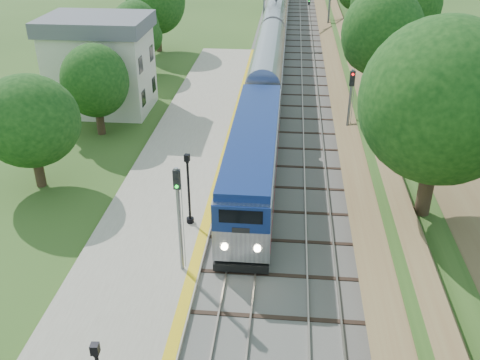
# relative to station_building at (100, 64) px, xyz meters

# --- Properties ---
(trackbed) EXTENTS (9.50, 170.00, 0.28)m
(trackbed) POSITION_rel_station_building_xyz_m (16.00, 30.00, -4.02)
(trackbed) COLOR #4C4944
(trackbed) RESTS_ON ground
(platform) EXTENTS (6.40, 68.00, 0.38)m
(platform) POSITION_rel_station_building_xyz_m (8.80, -14.00, -3.90)
(platform) COLOR gray
(platform) RESTS_ON ground
(yellow_stripe) EXTENTS (0.55, 68.00, 0.01)m
(yellow_stripe) POSITION_rel_station_building_xyz_m (11.65, -14.00, -3.70)
(yellow_stripe) COLOR gold
(yellow_stripe) RESTS_ON platform
(embankment) EXTENTS (10.64, 170.00, 11.70)m
(embankment) POSITION_rel_station_building_xyz_m (24.35, 30.00, -2.14)
(embankment) COLOR brown
(embankment) RESTS_ON ground
(station_building) EXTENTS (8.60, 6.60, 8.00)m
(station_building) POSITION_rel_station_building_xyz_m (0.00, 0.00, 0.00)
(station_building) COLOR silver
(station_building) RESTS_ON ground
(signal_gantry) EXTENTS (8.40, 0.38, 6.20)m
(signal_gantry) POSITION_rel_station_building_xyz_m (16.47, 24.99, 0.73)
(signal_gantry) COLOR slate
(signal_gantry) RESTS_ON ground
(trees_behind_platform) EXTENTS (7.82, 53.32, 7.21)m
(trees_behind_platform) POSITION_rel_station_building_xyz_m (2.83, -9.33, 0.44)
(trees_behind_platform) COLOR #332316
(trees_behind_platform) RESTS_ON ground
(train) EXTENTS (2.84, 114.06, 4.18)m
(train) POSITION_rel_station_building_xyz_m (14.00, 33.92, -1.93)
(train) COLOR black
(train) RESTS_ON trackbed
(lamppost_far) EXTENTS (0.42, 0.42, 4.25)m
(lamppost_far) POSITION_rel_station_building_xyz_m (10.75, -18.02, -1.81)
(lamppost_far) COLOR black
(lamppost_far) RESTS_ON platform
(signal_platform) EXTENTS (0.33, 0.26, 5.61)m
(signal_platform) POSITION_rel_station_building_xyz_m (11.10, -22.23, -0.26)
(signal_platform) COLOR slate
(signal_platform) RESTS_ON platform
(signal_farside) EXTENTS (0.35, 0.27, 6.31)m
(signal_farside) POSITION_rel_station_building_xyz_m (20.20, -7.75, -0.11)
(signal_farside) COLOR slate
(signal_farside) RESTS_ON ground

